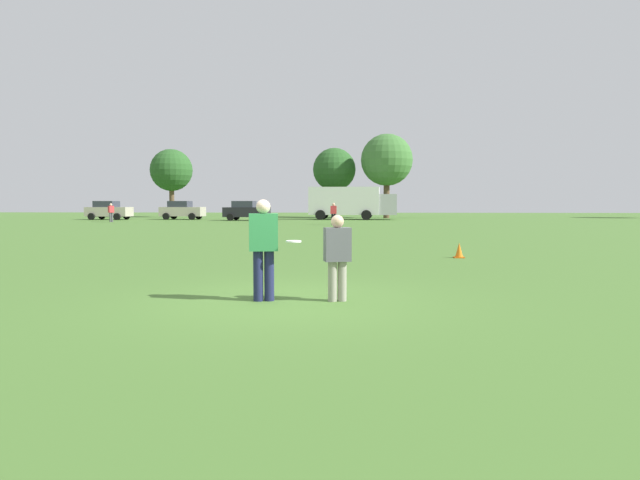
# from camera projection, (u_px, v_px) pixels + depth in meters

# --- Properties ---
(ground_plane) EXTENTS (160.57, 160.57, 0.00)m
(ground_plane) POSITION_uv_depth(u_px,v_px,m) (285.00, 301.00, 9.93)
(ground_plane) COLOR #47702D
(player_thrower) EXTENTS (0.54, 0.37, 1.79)m
(player_thrower) POSITION_uv_depth(u_px,v_px,m) (263.00, 244.00, 9.86)
(player_thrower) COLOR #1E234C
(player_thrower) RESTS_ON ground
(player_defender) EXTENTS (0.50, 0.36, 1.52)m
(player_defender) POSITION_uv_depth(u_px,v_px,m) (337.00, 253.00, 9.84)
(player_defender) COLOR gray
(player_defender) RESTS_ON ground
(frisbee) EXTENTS (0.27, 0.27, 0.03)m
(frisbee) POSITION_uv_depth(u_px,v_px,m) (294.00, 241.00, 9.75)
(frisbee) COLOR white
(traffic_cone) EXTENTS (0.32, 0.32, 0.48)m
(traffic_cone) POSITION_uv_depth(u_px,v_px,m) (459.00, 251.00, 17.51)
(traffic_cone) COLOR #D8590C
(traffic_cone) RESTS_ON ground
(parked_car_near_left) EXTENTS (4.32, 2.44, 1.82)m
(parked_car_near_left) POSITION_uv_depth(u_px,v_px,m) (108.00, 210.00, 54.74)
(parked_car_near_left) COLOR #B7AD99
(parked_car_near_left) RESTS_ON ground
(parked_car_mid_left) EXTENTS (4.32, 2.44, 1.82)m
(parked_car_mid_left) POSITION_uv_depth(u_px,v_px,m) (182.00, 210.00, 55.32)
(parked_car_mid_left) COLOR #B7AD99
(parked_car_mid_left) RESTS_ON ground
(parked_car_center) EXTENTS (4.32, 2.44, 1.82)m
(parked_car_center) POSITION_uv_depth(u_px,v_px,m) (246.00, 211.00, 52.49)
(parked_car_center) COLOR black
(parked_car_center) RESTS_ON ground
(box_truck) EXTENTS (8.65, 3.39, 3.18)m
(box_truck) POSITION_uv_depth(u_px,v_px,m) (351.00, 202.00, 54.97)
(box_truck) COLOR white
(box_truck) RESTS_ON ground
(bystander_sideline_watcher) EXTENTS (0.46, 0.26, 1.66)m
(bystander_sideline_watcher) POSITION_uv_depth(u_px,v_px,m) (334.00, 213.00, 42.21)
(bystander_sideline_watcher) COLOR black
(bystander_sideline_watcher) RESTS_ON ground
(bystander_far_jogger) EXTENTS (0.46, 0.51, 1.61)m
(bystander_far_jogger) POSITION_uv_depth(u_px,v_px,m) (111.00, 212.00, 48.28)
(bystander_far_jogger) COLOR #4C4C51
(bystander_far_jogger) RESTS_ON ground
(tree_west_oak) EXTENTS (4.72, 4.72, 7.67)m
(tree_west_oak) POSITION_uv_depth(u_px,v_px,m) (171.00, 170.00, 63.29)
(tree_west_oak) COLOR brown
(tree_west_oak) RESTS_ON ground
(tree_west_maple) EXTENTS (4.74, 4.74, 7.70)m
(tree_west_maple) POSITION_uv_depth(u_px,v_px,m) (334.00, 170.00, 62.23)
(tree_west_maple) COLOR brown
(tree_west_maple) RESTS_ON ground
(tree_center_elm) EXTENTS (5.50, 5.50, 8.94)m
(tree_center_elm) POSITION_uv_depth(u_px,v_px,m) (387.00, 160.00, 59.61)
(tree_center_elm) COLOR brown
(tree_center_elm) RESTS_ON ground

